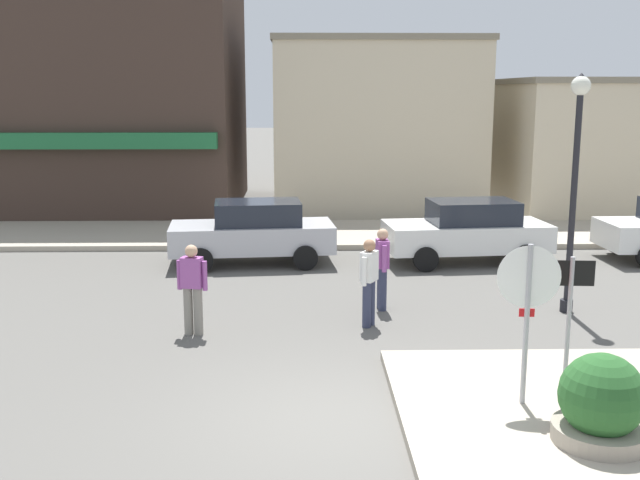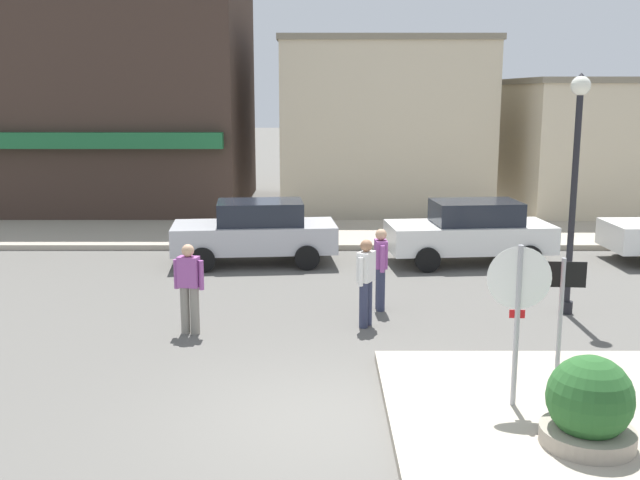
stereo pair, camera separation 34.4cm
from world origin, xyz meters
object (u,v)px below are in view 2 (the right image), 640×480
Objects in this scene: lamp_post at (579,160)px; parked_car_nearest at (258,231)px; pedestrian_crossing_far at (383,267)px; pedestrian_kerb_side at (368,280)px; parked_car_second at (473,231)px; pedestrian_crossing_near at (192,286)px; one_way_sign at (563,316)px; planter at (591,411)px; stop_sign at (520,305)px.

lamp_post is 1.10× the size of parked_car_nearest.
pedestrian_kerb_side is at bearing -108.20° from pedestrian_crossing_far.
pedestrian_crossing_near is at bearing -137.45° from parked_car_second.
pedestrian_crossing_near is at bearing -170.12° from lamp_post.
one_way_sign is 6.36m from pedestrian_crossing_near.
parked_car_second is at bearing 60.45° from pedestrian_kerb_side.
parked_car_second reaches higher than planter.
pedestrian_crossing_far is at bearing 107.96° from planter.
lamp_post reaches higher than pedestrian_crossing_near.
parked_car_nearest is 2.57× the size of pedestrian_kerb_side.
one_way_sign reaches higher than pedestrian_crossing_far.
lamp_post is at bearing 70.35° from one_way_sign.
planter is 10.10m from parked_car_second.
one_way_sign reaches higher than parked_car_nearest.
one_way_sign is 0.46× the size of lamp_post.
stop_sign is at bearing -65.17° from parked_car_nearest.
pedestrian_crossing_near is (-6.03, -5.53, 0.06)m from parked_car_second.
planter is (-0.02, -1.27, -0.77)m from one_way_sign.
parked_car_nearest and parked_car_second have the same top height.
pedestrian_crossing_far is (-3.58, 0.24, -2.09)m from lamp_post.
parked_car_second is (1.19, 8.94, -0.71)m from stop_sign.
lamp_post reaches higher than parked_car_second.
stop_sign reaches higher than one_way_sign.
stop_sign reaches higher than parked_car_nearest.
pedestrian_crossing_far is 1.00× the size of pedestrian_kerb_side.
lamp_post is 7.45m from pedestrian_crossing_near.
parked_car_second is 5.89m from pedestrian_kerb_side.
planter is at bearing -39.98° from pedestrian_crossing_near.
one_way_sign is 5.04m from lamp_post.
pedestrian_crossing_near is 1.00× the size of pedestrian_kerb_side.
lamp_post is at bearing -3.85° from pedestrian_crossing_far.
parked_car_second is at bearing 86.54° from planter.
lamp_post reaches higher than planter.
pedestrian_kerb_side is at bearing 122.22° from one_way_sign.
one_way_sign is at bearing -57.78° from pedestrian_kerb_side.
parked_car_second is (0.59, 8.80, -0.52)m from one_way_sign.
parked_car_nearest is at bearing 115.33° from pedestrian_kerb_side.
lamp_post is 4.15m from pedestrian_crossing_far.
planter is at bearing -65.12° from pedestrian_kerb_side.
planter is 0.30× the size of parked_car_nearest.
lamp_post is 7.95m from parked_car_nearest.
pedestrian_kerb_side is at bearing -168.22° from lamp_post.
stop_sign reaches higher than pedestrian_crossing_near.
planter is 0.76× the size of pedestrian_kerb_side.
planter is 0.30× the size of parked_car_second.
pedestrian_kerb_side is (-1.71, 3.82, -0.65)m from stop_sign.
parked_car_nearest is 1.00× the size of parked_car_second.
stop_sign reaches higher than parked_car_second.
pedestrian_kerb_side is at bearing -119.55° from parked_car_second.
planter is at bearing -91.01° from one_way_sign.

